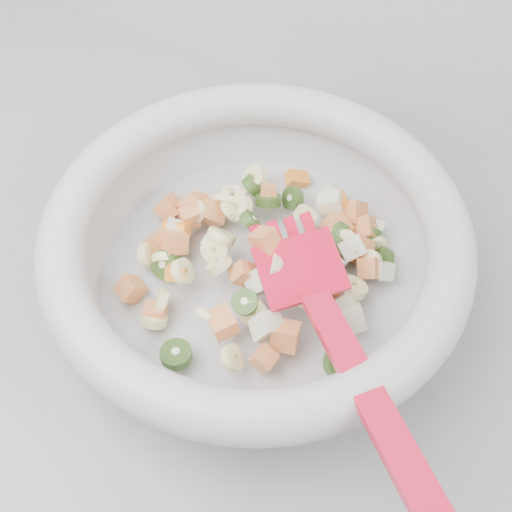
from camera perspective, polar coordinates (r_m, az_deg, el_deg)
The scene contains 2 objects.
counter at distance 1.02m, azimuth 4.44°, elevation -18.92°, with size 2.00×0.60×0.90m, color gray.
mixing_bowl at distance 0.58m, azimuth 0.08°, elevation 0.58°, with size 0.44×0.39×0.13m.
Camera 1 is at (0.08, 1.16, 1.42)m, focal length 45.00 mm.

